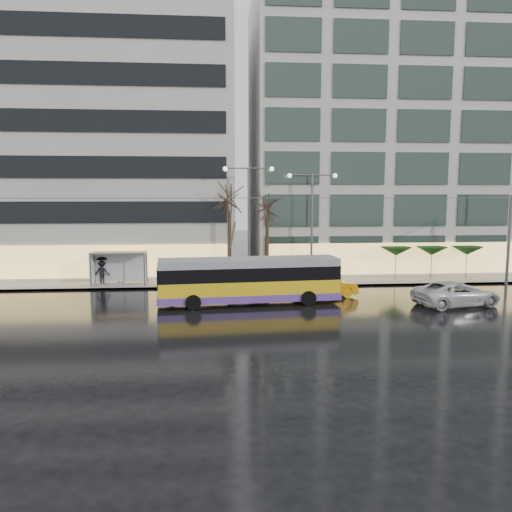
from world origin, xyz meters
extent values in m
plane|color=black|center=(0.00, 0.00, 0.00)|extent=(140.00, 140.00, 0.00)
cube|color=gray|center=(2.00, 14.00, 0.07)|extent=(80.00, 10.00, 0.15)
cube|color=slate|center=(2.00, 9.05, 0.07)|extent=(80.00, 0.10, 0.15)
cube|color=#A8A7A1|center=(-16.00, 19.00, 11.15)|extent=(34.00, 14.00, 22.00)
cube|color=#A8A7A1|center=(19.00, 19.00, 12.65)|extent=(32.00, 14.00, 25.00)
cube|color=yellow|center=(1.52, 3.51, 1.01)|extent=(11.67, 3.38, 1.44)
cube|color=#603C97|center=(1.52, 3.51, 0.53)|extent=(11.71, 3.43, 0.48)
cube|color=black|center=(1.52, 3.51, 2.06)|extent=(11.69, 3.41, 0.86)
cube|color=gray|center=(1.52, 3.51, 2.73)|extent=(11.67, 3.38, 0.48)
cube|color=black|center=(7.27, 4.01, 1.92)|extent=(0.25, 2.20, 1.25)
cube|color=black|center=(-4.24, 3.01, 1.92)|extent=(0.25, 2.20, 1.25)
cylinder|color=black|center=(5.04, 5.02, 0.48)|extent=(0.98, 0.42, 0.96)
cylinder|color=black|center=(5.25, 2.63, 0.48)|extent=(0.98, 0.42, 0.96)
cylinder|color=black|center=(-2.22, 4.39, 0.48)|extent=(0.98, 0.42, 0.96)
cylinder|color=black|center=(-2.01, 2.00, 0.48)|extent=(0.98, 0.42, 0.96)
cylinder|color=#595B60|center=(0.48, 4.34, 4.12)|extent=(0.37, 3.56, 2.52)
cylinder|color=#595B60|center=(0.44, 4.81, 4.12)|extent=(0.37, 3.56, 2.52)
cylinder|color=#595B60|center=(22.00, 8.50, 3.50)|extent=(0.24, 0.24, 7.00)
cylinder|color=#595B60|center=(1.00, 5.75, 6.80)|extent=(42.00, 0.04, 0.04)
cylinder|color=#595B60|center=(1.00, 6.25, 6.80)|extent=(42.00, 0.04, 0.04)
cube|color=#595B60|center=(-8.00, 10.50, 2.60)|extent=(4.20, 1.60, 0.12)
cube|color=silver|center=(-8.00, 11.20, 1.35)|extent=(4.00, 0.05, 2.20)
cube|color=white|center=(-10.05, 10.50, 1.35)|extent=(0.10, 1.40, 2.20)
cylinder|color=#595B60|center=(-10.00, 9.80, 1.35)|extent=(0.10, 0.10, 2.40)
cylinder|color=#595B60|center=(-10.00, 11.20, 1.35)|extent=(0.10, 0.10, 2.40)
cylinder|color=#595B60|center=(-6.00, 9.80, 1.35)|extent=(0.10, 0.10, 2.40)
cylinder|color=#595B60|center=(-6.00, 11.20, 1.35)|extent=(0.10, 0.10, 2.40)
cylinder|color=#595B60|center=(2.00, 10.80, 4.65)|extent=(0.18, 0.18, 9.00)
cylinder|color=#595B60|center=(1.10, 10.80, 9.05)|extent=(1.80, 0.10, 0.10)
cylinder|color=#595B60|center=(2.90, 10.80, 9.05)|extent=(1.80, 0.10, 0.10)
sphere|color=#FFF2CC|center=(0.20, 10.80, 9.00)|extent=(0.36, 0.36, 0.36)
sphere|color=#FFF2CC|center=(3.80, 10.80, 9.00)|extent=(0.36, 0.36, 0.36)
cylinder|color=#595B60|center=(7.00, 10.80, 4.40)|extent=(0.18, 0.18, 8.50)
cylinder|color=#595B60|center=(6.10, 10.80, 8.55)|extent=(1.80, 0.10, 0.10)
cylinder|color=#595B60|center=(7.90, 10.80, 8.55)|extent=(1.80, 0.10, 0.10)
sphere|color=#FFF2CC|center=(5.20, 10.80, 8.50)|extent=(0.36, 0.36, 0.36)
sphere|color=#FFF2CC|center=(8.80, 10.80, 8.50)|extent=(0.36, 0.36, 0.36)
cylinder|color=black|center=(0.50, 11.00, 2.95)|extent=(0.28, 0.28, 5.60)
cylinder|color=black|center=(3.50, 11.20, 2.60)|extent=(0.28, 0.28, 4.90)
cylinder|color=#595B60|center=(14.00, 11.00, 1.25)|extent=(0.06, 0.06, 2.20)
cone|color=#103B11|center=(14.00, 11.00, 2.45)|extent=(2.50, 2.50, 0.70)
cylinder|color=#595B60|center=(17.00, 11.00, 1.25)|extent=(0.06, 0.06, 2.20)
cone|color=#103B11|center=(17.00, 11.00, 2.45)|extent=(2.50, 2.50, 0.70)
cylinder|color=#595B60|center=(20.00, 11.00, 1.25)|extent=(0.06, 0.06, 2.20)
cone|color=#103B11|center=(20.00, 11.00, 2.45)|extent=(2.50, 2.50, 0.70)
imported|color=#FFAB0D|center=(6.80, 4.87, 0.77)|extent=(4.92, 3.30, 1.53)
imported|color=silver|center=(14.66, 1.89, 0.77)|extent=(5.96, 3.58, 1.55)
imported|color=black|center=(-8.08, 11.36, 0.97)|extent=(0.60, 0.40, 1.64)
imported|color=#FF5482|center=(-8.08, 11.36, 1.90)|extent=(0.98, 0.99, 0.88)
imported|color=black|center=(-4.14, 10.25, 1.08)|extent=(1.14, 1.11, 1.85)
imported|color=black|center=(-9.43, 11.09, 1.04)|extent=(1.22, 0.79, 1.78)
imported|color=black|center=(-9.43, 11.09, 1.90)|extent=(0.91, 0.91, 0.72)
camera|label=1|loc=(-0.64, -28.11, 7.07)|focal=35.00mm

